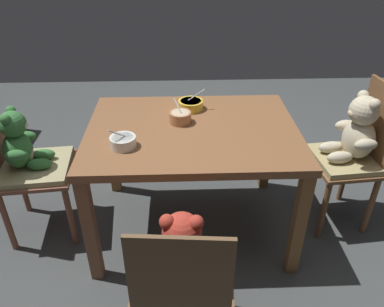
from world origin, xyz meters
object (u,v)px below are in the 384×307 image
at_px(teddy_chair_near_right, 354,142).
at_px(porridge_bowl_terracotta_center, 180,117).
at_px(teddy_chair_near_left, 24,156).
at_px(porridge_bowl_yellow_far_center, 191,104).
at_px(teddy_chair_near_front, 183,266).
at_px(porridge_bowl_white_near_left, 123,142).
at_px(dining_table, 192,142).

height_order(teddy_chair_near_right, porridge_bowl_terracotta_center, teddy_chair_near_right).
bearing_deg(teddy_chair_near_left, teddy_chair_near_right, -4.81).
bearing_deg(porridge_bowl_terracotta_center, porridge_bowl_yellow_far_center, 69.59).
relative_size(porridge_bowl_terracotta_center, porridge_bowl_yellow_far_center, 0.77).
height_order(teddy_chair_near_front, porridge_bowl_terracotta_center, porridge_bowl_terracotta_center).
distance_m(teddy_chair_near_left, porridge_bowl_white_near_left, 0.68).
xyz_separation_m(teddy_chair_near_front, porridge_bowl_yellow_far_center, (0.07, 1.09, 0.20)).
height_order(teddy_chair_near_left, teddy_chair_near_right, teddy_chair_near_right).
relative_size(teddy_chair_near_left, teddy_chair_near_right, 0.94).
xyz_separation_m(porridge_bowl_white_near_left, porridge_bowl_terracotta_center, (0.30, 0.26, 0.00)).
relative_size(teddy_chair_near_left, porridge_bowl_white_near_left, 6.55).
bearing_deg(teddy_chair_near_front, porridge_bowl_white_near_left, 28.98).
height_order(dining_table, porridge_bowl_yellow_far_center, porridge_bowl_yellow_far_center).
relative_size(teddy_chair_near_left, teddy_chair_near_front, 1.05).
height_order(teddy_chair_near_front, porridge_bowl_yellow_far_center, porridge_bowl_yellow_far_center).
bearing_deg(teddy_chair_near_right, dining_table, -3.04).
height_order(teddy_chair_near_front, porridge_bowl_white_near_left, porridge_bowl_white_near_left).
bearing_deg(porridge_bowl_white_near_left, teddy_chair_near_right, 9.78).
bearing_deg(porridge_bowl_terracotta_center, dining_table, -47.33).
distance_m(porridge_bowl_white_near_left, porridge_bowl_terracotta_center, 0.40).
height_order(dining_table, porridge_bowl_white_near_left, porridge_bowl_white_near_left).
distance_m(teddy_chair_near_right, teddy_chair_near_front, 1.36).
distance_m(teddy_chair_near_right, porridge_bowl_yellow_far_center, 1.01).
bearing_deg(teddy_chair_near_left, porridge_bowl_yellow_far_center, 8.05).
distance_m(teddy_chair_near_front, porridge_bowl_white_near_left, 0.74).
bearing_deg(porridge_bowl_yellow_far_center, porridge_bowl_white_near_left, -129.44).
bearing_deg(porridge_bowl_white_near_left, porridge_bowl_terracotta_center, 41.46).
bearing_deg(porridge_bowl_terracotta_center, teddy_chair_near_right, -1.75).
xyz_separation_m(dining_table, porridge_bowl_yellow_far_center, (0.00, 0.25, 0.12)).
height_order(teddy_chair_near_left, teddy_chair_near_front, teddy_chair_near_left).
height_order(porridge_bowl_white_near_left, porridge_bowl_terracotta_center, porridge_bowl_terracotta_center).
bearing_deg(teddy_chair_near_right, porridge_bowl_yellow_far_center, -17.69).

